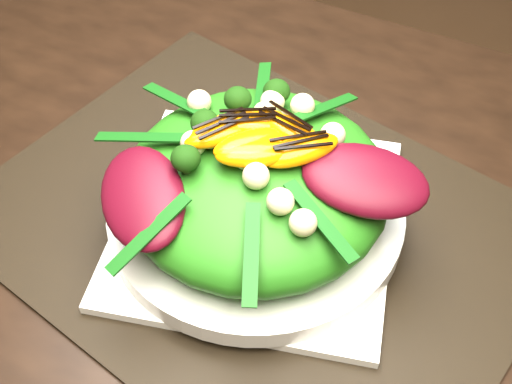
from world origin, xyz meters
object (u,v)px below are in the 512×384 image
at_px(plate_base, 256,220).
at_px(dining_table, 171,304).
at_px(placemat, 256,225).
at_px(lettuce_mound, 256,183).
at_px(salad_bowl, 256,210).
at_px(orange_segment, 250,126).

bearing_deg(plate_base, dining_table, -110.06).
distance_m(dining_table, placemat, 0.10).
height_order(dining_table, lettuce_mound, dining_table).
height_order(dining_table, placemat, dining_table).
xyz_separation_m(plate_base, lettuce_mound, (0.00, 0.00, 0.05)).
relative_size(dining_table, salad_bowl, 6.16).
relative_size(plate_base, lettuce_mound, 1.06).
relative_size(dining_table, orange_segment, 25.12).
distance_m(dining_table, plate_base, 0.11).
bearing_deg(dining_table, placemat, 69.94).
distance_m(dining_table, orange_segment, 0.17).
distance_m(placemat, lettuce_mound, 0.06).
bearing_deg(plate_base, lettuce_mound, 0.00).
bearing_deg(salad_bowl, lettuce_mound, 0.00).
height_order(dining_table, orange_segment, dining_table).
bearing_deg(placemat, lettuce_mound, -90.00).
xyz_separation_m(salad_bowl, orange_segment, (-0.01, 0.02, 0.08)).
relative_size(plate_base, salad_bowl, 0.93).
xyz_separation_m(placemat, lettuce_mound, (0.00, -0.00, 0.06)).
bearing_deg(salad_bowl, placemat, 90.00).
bearing_deg(plate_base, placemat, 90.00).
xyz_separation_m(dining_table, orange_segment, (0.02, 0.11, 0.12)).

